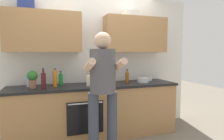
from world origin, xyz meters
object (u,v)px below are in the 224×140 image
Objects in this scene: potted_herb at (33,78)px; bottle_syrup at (127,77)px; person_standing at (103,85)px; bottle_wine at (43,81)px; cup_coffee at (150,78)px; bottle_juice at (55,79)px; knife_block at (105,76)px; bottle_soda at (61,79)px; mixing_bowl at (143,80)px; bottle_water at (29,81)px; grocery_bag_rice at (93,80)px.

bottle_syrup is at bearing 2.46° from potted_herb.
person_standing is 0.94m from bottle_wine.
bottle_juice is at bearing -176.04° from cup_coffee.
knife_block reaches higher than potted_herb.
person_standing is 1.04m from bottle_syrup.
bottle_juice is at bearing 127.91° from person_standing.
bottle_syrup reaches higher than bottle_soda.
mixing_bowl is (1.55, -0.01, -0.09)m from bottle_juice.
bottle_water is 1.06× the size of mixing_bowl.
bottle_syrup is at bearing -171.40° from cup_coffee.
bottle_soda is 1.16m from bottle_syrup.
mixing_bowl is (1.94, -0.15, -0.05)m from bottle_water.
person_standing is 5.49× the size of bottle_wine.
bottle_wine is 0.38m from bottle_water.
grocery_bag_rice reaches higher than cup_coffee.
bottle_soda is 1.67m from cup_coffee.
bottle_juice is at bearing 44.66° from bottle_wine.
bottle_wine is 0.41m from bottle_soda.
person_standing is at bearing -144.23° from cup_coffee.
person_standing is at bearing -131.19° from bottle_syrup.
person_standing reaches higher than knife_block.
cup_coffee is (1.77, 0.12, -0.09)m from bottle_juice.
bottle_wine is 3.70× the size of cup_coffee.
person_standing is 5.44× the size of knife_block.
bottle_water is 2.16m from cup_coffee.
grocery_bag_rice is at bearing -5.96° from bottle_juice.
bottle_soda is 0.75× the size of knife_block.
knife_block reaches higher than bottle_juice.
grocery_bag_rice reaches higher than mixing_bowl.
bottle_wine reaches higher than bottle_juice.
cup_coffee is at bearing 3.96° from potted_herb.
knife_block is (0.74, -0.06, 0.03)m from bottle_soda.
cup_coffee is at bearing 8.92° from grocery_bag_rice.
bottle_juice is 1.26m from bottle_syrup.
mixing_bowl is 0.96m from grocery_bag_rice.
bottle_syrup is 1.59m from potted_herb.
person_standing reaches higher than cup_coffee.
bottle_soda is 2.78× the size of cup_coffee.
bottle_wine is 1.46× the size of mixing_bowl.
person_standing reaches higher than bottle_soda.
cup_coffee is (0.51, 0.08, -0.06)m from bottle_syrup.
bottle_water is at bearing 137.67° from person_standing.
potted_herb is at bearing -159.05° from bottle_soda.
mixing_bowl is (0.29, -0.06, -0.06)m from bottle_syrup.
bottle_syrup is at bearing 169.19° from mixing_bowl.
person_standing is at bearing -61.63° from bottle_soda.
person_standing is 0.86m from knife_block.
bottle_juice is at bearing -177.93° from bottle_syrup.
bottle_juice is 0.18m from bottle_soda.
cup_coffee is at bearing 3.96° from bottle_juice.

